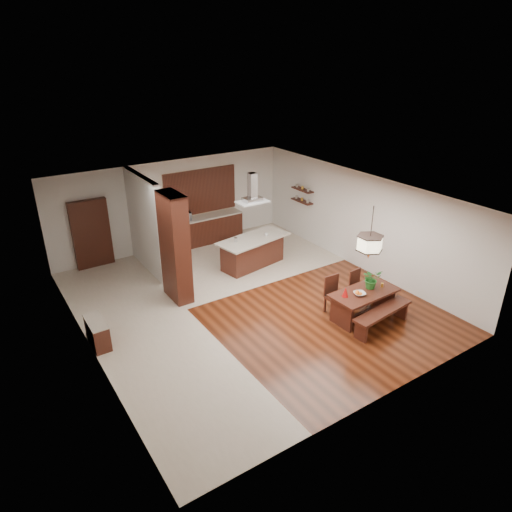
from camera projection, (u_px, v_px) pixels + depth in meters
room_shell at (246, 229)px, 11.21m from camera, size 9.00×9.04×2.92m
tile_hallway at (148, 334)px, 10.69m from camera, size 2.50×9.00×0.01m
tile_kitchen at (238, 257)px, 14.59m from camera, size 5.50×4.00×0.01m
soffit_band at (246, 197)px, 10.87m from camera, size 8.00×9.00×0.02m
partition_pier at (175, 248)px, 11.67m from camera, size 0.45×1.00×2.90m
partition_stub at (145, 224)px, 13.27m from camera, size 0.18×2.40×2.90m
hallway_console at (98, 333)px, 10.18m from camera, size 0.37×0.88×0.63m
hallway_doorway at (91, 234)px, 13.62m from camera, size 1.10×0.20×2.10m
rear_counter at (206, 229)px, 15.56m from camera, size 2.60×0.62×0.95m
kitchen_window at (200, 191)px, 15.23m from camera, size 2.60×0.08×1.50m
shelf_lower at (302, 201)px, 15.39m from camera, size 0.26×0.90×0.04m
shelf_upper at (302, 190)px, 15.23m from camera, size 0.26×0.90×0.04m
dining_table at (363, 298)px, 11.17m from camera, size 1.73×0.91×0.71m
dining_bench at (382, 319)px, 10.82m from camera, size 1.81×0.58×0.50m
dining_chair_left at (336, 296)px, 11.34m from camera, size 0.45×0.45×0.99m
dining_chair_right at (359, 288)px, 11.81m from camera, size 0.44×0.44×0.91m
pendant_lantern at (371, 233)px, 10.45m from camera, size 0.64×0.64×1.31m
foliage_plant at (371, 279)px, 11.17m from camera, size 0.52×0.48×0.50m
fruit_bowl at (360, 294)px, 10.93m from camera, size 0.35×0.35×0.07m
napkin_cone at (345, 292)px, 10.83m from camera, size 0.20×0.20×0.24m
gold_ornament at (382, 285)px, 11.30m from camera, size 0.08×0.08×0.10m
kitchen_island at (253, 251)px, 13.86m from camera, size 2.40×1.37×0.93m
range_hood at (252, 188)px, 13.04m from camera, size 0.90×0.55×0.87m
island_cup at (266, 235)px, 13.77m from camera, size 0.12×0.12×0.09m
microwave at (183, 216)px, 14.91m from camera, size 0.56×0.43×0.28m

